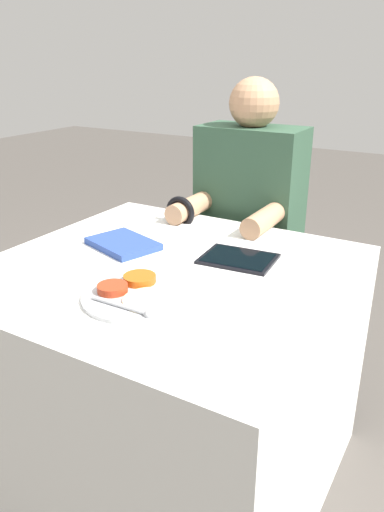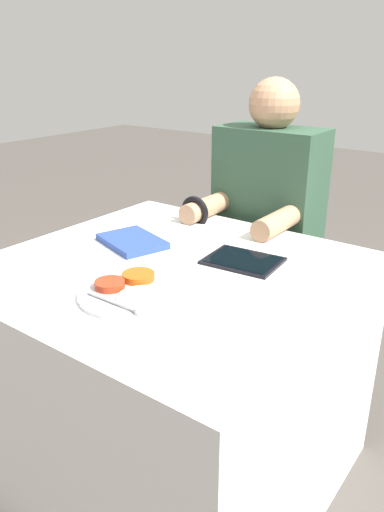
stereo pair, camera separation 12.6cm
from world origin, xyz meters
The scene contains 6 objects.
ground_plane centered at (0.00, 0.00, 0.00)m, with size 12.00×12.00×0.00m, color #4C4742.
dining_table centered at (0.00, 0.00, 0.36)m, with size 0.94×0.91×0.71m.
thali_tray centered at (0.04, -0.19, 0.72)m, with size 0.26×0.26×0.03m.
red_notebook centered at (-0.19, 0.06, 0.72)m, with size 0.24×0.20×0.02m.
tablet_device centered at (0.15, 0.14, 0.72)m, with size 0.21×0.17×0.01m.
person_diner centered at (-0.03, 0.61, 0.55)m, with size 0.38×0.42×1.18m.
Camera 2 is at (0.80, -0.96, 1.25)m, focal length 35.00 mm.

